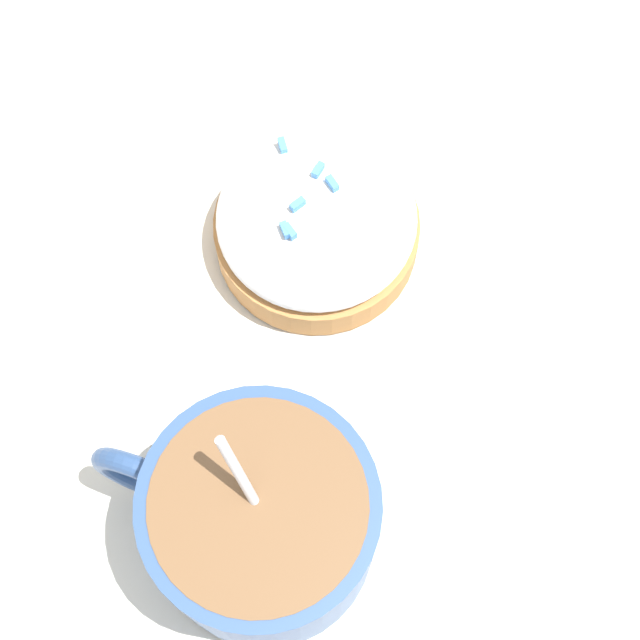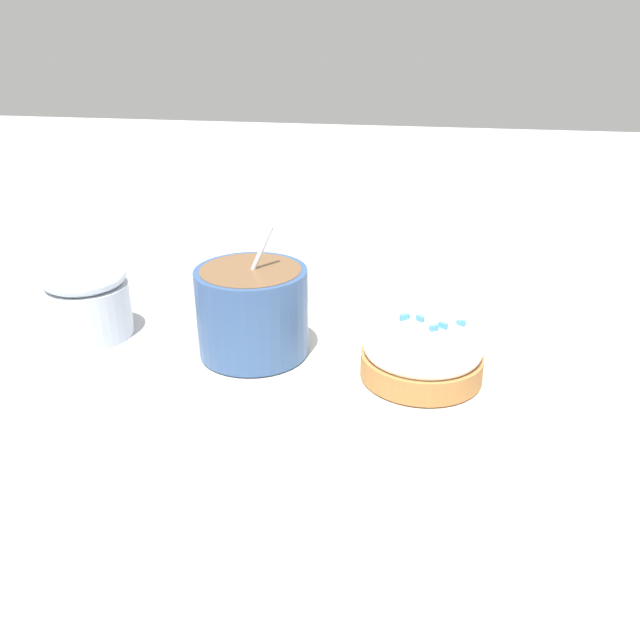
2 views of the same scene
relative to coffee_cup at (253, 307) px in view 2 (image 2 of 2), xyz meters
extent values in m
plane|color=#B2B2B7|center=(-0.07, 0.02, -0.04)|extent=(3.00, 3.00, 0.00)
cube|color=white|center=(-0.07, 0.02, -0.04)|extent=(0.27, 0.28, 0.00)
cylinder|color=#335184|center=(0.00, 0.00, 0.00)|extent=(0.09, 0.09, 0.07)
cylinder|color=brown|center=(0.00, 0.00, 0.03)|extent=(0.08, 0.08, 0.01)
torus|color=#335184|center=(-0.02, -0.05, 0.00)|extent=(0.02, 0.05, 0.04)
ellipsoid|color=silver|center=(-0.02, -0.02, -0.03)|extent=(0.03, 0.03, 0.01)
cylinder|color=silver|center=(0.00, 0.00, 0.02)|extent=(0.04, 0.04, 0.10)
cylinder|color=#B2753D|center=(-0.14, 0.01, -0.03)|extent=(0.10, 0.10, 0.02)
ellipsoid|color=white|center=(-0.14, 0.01, -0.01)|extent=(0.09, 0.09, 0.04)
cube|color=#4C99EA|center=(-0.17, 0.00, 0.00)|extent=(0.01, 0.01, 0.00)
cube|color=#4C99EA|center=(-0.13, 0.00, 0.00)|extent=(0.01, 0.01, 0.00)
cube|color=#4C99EA|center=(-0.14, 0.01, 0.00)|extent=(0.01, 0.01, 0.00)
cube|color=#4C99EA|center=(-0.13, 0.00, 0.00)|extent=(0.01, 0.01, 0.00)
cube|color=#4C99EA|center=(-0.15, 0.02, 0.00)|extent=(0.01, 0.01, 0.00)
cube|color=#4C99EA|center=(-0.16, 0.02, 0.00)|extent=(0.01, 0.01, 0.00)
cylinder|color=silver|center=(0.16, -0.01, -0.02)|extent=(0.07, 0.07, 0.05)
ellipsoid|color=silver|center=(0.16, -0.01, 0.01)|extent=(0.07, 0.07, 0.03)
camera|label=1|loc=(0.07, 0.03, 0.43)|focal=60.00mm
camera|label=2|loc=(-0.15, 0.46, 0.21)|focal=35.00mm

